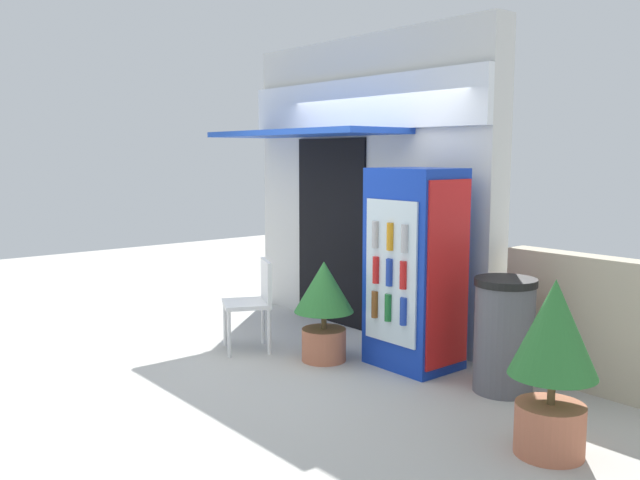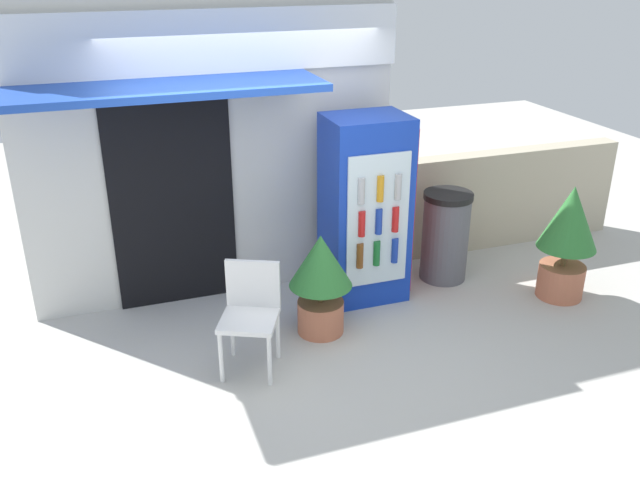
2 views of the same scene
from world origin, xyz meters
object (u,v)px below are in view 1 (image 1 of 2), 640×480
at_px(drink_cooler, 415,269).
at_px(trash_bin, 504,335).
at_px(potted_plant_near_shop, 324,302).
at_px(plastic_chair, 255,297).
at_px(potted_plant_curbside, 553,354).

distance_m(drink_cooler, trash_bin, 1.01).
bearing_deg(trash_bin, potted_plant_near_shop, -159.18).
xyz_separation_m(plastic_chair, potted_plant_near_shop, (0.70, 0.30, 0.03)).
distance_m(drink_cooler, potted_plant_near_shop, 0.90).
height_order(drink_cooler, trash_bin, drink_cooler).
xyz_separation_m(potted_plant_curbside, trash_bin, (-0.89, 0.74, -0.20)).
height_order(plastic_chair, potted_plant_near_shop, potted_plant_near_shop).
xyz_separation_m(drink_cooler, trash_bin, (0.92, 0.06, -0.43)).
relative_size(drink_cooler, plastic_chair, 2.02).
height_order(plastic_chair, potted_plant_curbside, potted_plant_curbside).
relative_size(potted_plant_curbside, trash_bin, 1.23).
bearing_deg(drink_cooler, trash_bin, 3.95).
bearing_deg(potted_plant_curbside, trash_bin, 140.05).
relative_size(plastic_chair, trash_bin, 0.95).
xyz_separation_m(plastic_chair, potted_plant_curbside, (3.15, 0.15, 0.14)).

